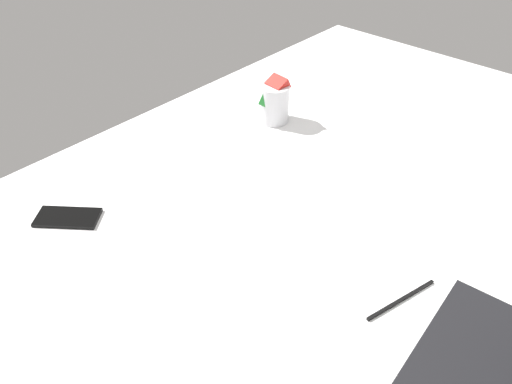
{
  "coord_description": "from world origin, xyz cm",
  "views": [
    {
      "loc": [
        90.0,
        46.03,
        93.1
      ],
      "look_at": [
        23.47,
        -13.85,
        24.0
      ],
      "focal_mm": 35.9,
      "sensor_mm": 36.0,
      "label": 1
    }
  ],
  "objects": [
    {
      "name": "cell_phone",
      "position": [
        53.37,
        -43.92,
        18.4
      ],
      "size": [
        14.05,
        15.18,
        0.8
      ],
      "primitive_type": "cube",
      "rotation": [
        0.0,
        0.0,
        3.82
      ],
      "color": "black",
      "rests_on": "bed_mattress"
    },
    {
      "name": "bed_mattress",
      "position": [
        0.0,
        0.0,
        9.0
      ],
      "size": [
        180.0,
        140.0,
        18.0
      ],
      "primitive_type": "cube",
      "color": "white",
      "rests_on": "ground"
    },
    {
      "name": "laptop",
      "position": [
        28.24,
        43.84,
        22.41
      ],
      "size": [
        34.47,
        25.17,
        23.0
      ],
      "rotation": [
        0.0,
        0.0,
        0.07
      ],
      "color": "silver",
      "rests_on": "bed_mattress"
    },
    {
      "name": "snack_cup",
      "position": [
        -11.43,
        -38.41,
        23.96
      ],
      "size": [
        10.03,
        9.0,
        13.38
      ],
      "color": "silver",
      "rests_on": "bed_mattress"
    },
    {
      "name": "charger_cable",
      "position": [
        24.38,
        23.74,
        18.3
      ],
      "size": [
        16.56,
        5.05,
        0.6
      ],
      "primitive_type": "cube",
      "rotation": [
        0.0,
        0.0,
        -0.27
      ],
      "color": "black",
      "rests_on": "bed_mattress"
    }
  ]
}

